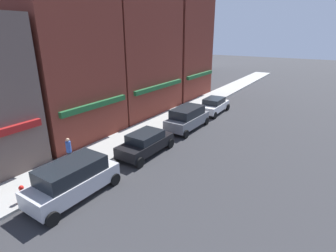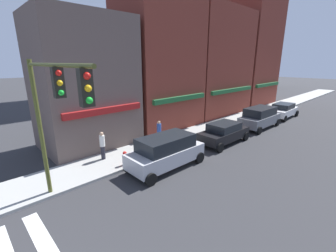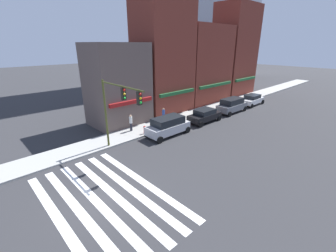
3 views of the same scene
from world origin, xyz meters
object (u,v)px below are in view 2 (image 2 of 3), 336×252
(traffic_signal, at_px, (52,107))
(suv_silver, at_px, (166,151))
(suv_grey, at_px, (260,117))
(sedan_white, at_px, (283,110))
(pedestrian_blue_shirt, at_px, (159,132))
(sedan_black, at_px, (224,132))
(pedestrian_white_shirt, at_px, (102,145))
(fire_hydrant, at_px, (125,157))

(traffic_signal, distance_m, suv_silver, 6.81)
(suv_grey, height_order, sedan_white, suv_grey)
(suv_silver, xyz_separation_m, pedestrian_blue_shirt, (2.02, 2.91, 0.04))
(sedan_black, relative_size, pedestrian_blue_shirt, 2.50)
(sedan_black, bearing_deg, pedestrian_blue_shirt, 144.92)
(sedan_white, bearing_deg, traffic_signal, 179.66)
(sedan_black, distance_m, suv_grey, 5.97)
(pedestrian_blue_shirt, distance_m, pedestrian_white_shirt, 4.29)
(pedestrian_blue_shirt, bearing_deg, fire_hydrant, -147.59)
(suv_grey, height_order, pedestrian_blue_shirt, suv_grey)
(traffic_signal, xyz_separation_m, fire_hydrant, (4.14, 2.10, -3.87))
(sedan_black, xyz_separation_m, pedestrian_blue_shirt, (-4.00, 2.91, 0.23))
(suv_silver, xyz_separation_m, pedestrian_white_shirt, (-2.25, 3.34, 0.04))
(suv_silver, height_order, pedestrian_white_shirt, suv_silver)
(fire_hydrant, bearing_deg, sedan_black, -12.39)
(suv_silver, distance_m, sedan_white, 17.78)
(suv_grey, xyz_separation_m, sedan_white, (5.79, -0.00, -0.19))
(suv_silver, bearing_deg, sedan_white, 0.83)
(sedan_white, height_order, pedestrian_blue_shirt, pedestrian_blue_shirt)
(traffic_signal, relative_size, suv_grey, 1.29)
(pedestrian_blue_shirt, relative_size, pedestrian_white_shirt, 1.00)
(suv_silver, bearing_deg, sedan_black, 0.83)
(suv_grey, distance_m, sedan_white, 5.79)
(pedestrian_blue_shirt, relative_size, fire_hydrant, 2.10)
(pedestrian_white_shirt, bearing_deg, traffic_signal, 11.00)
(traffic_signal, xyz_separation_m, sedan_black, (11.88, 0.40, -3.64))
(suv_silver, xyz_separation_m, sedan_white, (17.78, -0.00, -0.19))
(suv_silver, height_order, sedan_black, suv_silver)
(traffic_signal, height_order, sedan_white, traffic_signal)
(fire_hydrant, bearing_deg, suv_grey, -7.07)
(pedestrian_blue_shirt, height_order, pedestrian_white_shirt, same)
(suv_silver, xyz_separation_m, fire_hydrant, (-1.72, 1.70, -0.42))
(fire_hydrant, bearing_deg, pedestrian_blue_shirt, 17.88)
(pedestrian_white_shirt, height_order, fire_hydrant, pedestrian_white_shirt)
(pedestrian_blue_shirt, bearing_deg, suv_grey, -1.73)
(sedan_white, distance_m, pedestrian_blue_shirt, 16.02)
(suv_silver, relative_size, suv_grey, 1.00)
(pedestrian_white_shirt, bearing_deg, pedestrian_blue_shirt, 139.18)
(traffic_signal, bearing_deg, suv_grey, 1.28)
(suv_grey, bearing_deg, sedan_black, -178.78)
(suv_grey, relative_size, pedestrian_blue_shirt, 2.68)
(sedan_black, height_order, pedestrian_white_shirt, pedestrian_white_shirt)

